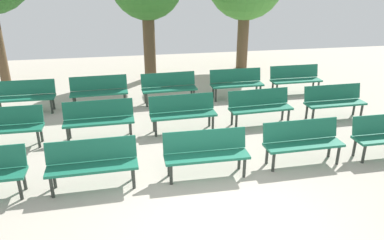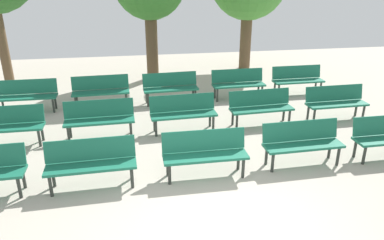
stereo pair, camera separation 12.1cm
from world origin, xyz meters
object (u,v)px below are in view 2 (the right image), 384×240
Objects in this scene: bench_r0_c1 at (91,161)px; bench_r2_c4 at (298,78)px; bench_r1_c2 at (183,111)px; bench_r2_c0 at (27,94)px; bench_r0_c2 at (205,151)px; bench_r2_c3 at (238,82)px; bench_r1_c1 at (99,117)px; bench_r2_c2 at (170,86)px; bench_r1_c4 at (336,101)px; bench_r1_c3 at (261,105)px; bench_r2_c1 at (101,89)px; bench_r0_c3 at (302,141)px; bench_r1_c0 at (6,124)px.

bench_r0_c1 is 7.44m from bench_r2_c4.
bench_r1_c2 and bench_r2_c0 have the same top height.
bench_r2_c3 is at bearing 66.15° from bench_r0_c2.
bench_r2_c2 is (1.91, 2.16, 0.00)m from bench_r1_c1.
bench_r1_c4 is 2.17m from bench_r2_c4.
bench_r0_c2 is 2.18m from bench_r1_c2.
bench_r1_c3 is 4.55m from bench_r2_c1.
bench_r0_c1 is at bearing -144.00° from bench_r2_c4.
bench_r1_c2 and bench_r2_c3 have the same top height.
bench_r2_c4 is at bearing -0.68° from bench_r2_c1.
bench_r0_c3 is 2.94m from bench_r1_c2.
bench_r1_c2 and bench_r2_c4 have the same top height.
bench_r1_c2 is at bearing -90.84° from bench_r2_c2.
bench_r1_c4 is at bearing -1.40° from bench_r1_c2.
bench_r1_c2 is 2.09m from bench_r2_c2.
bench_r2_c1 is at bearing 116.88° from bench_r0_c2.
bench_r2_c0 is 1.99m from bench_r2_c1.
bench_r2_c0 is 0.99× the size of bench_r2_c1.
bench_r2_c0 is (-2.07, 4.21, 0.00)m from bench_r0_c1.
bench_r1_c1 is at bearing -179.99° from bench_r1_c4.
bench_r0_c3 is 1.00× the size of bench_r1_c1.
bench_r1_c4 is (2.06, 0.02, 0.00)m from bench_r1_c3.
bench_r1_c0 is 2.95m from bench_r2_c1.
bench_r2_c4 is (4.04, 0.16, 0.00)m from bench_r2_c2.
bench_r2_c3 is (2.08, 0.07, 0.00)m from bench_r2_c2.
bench_r1_c1 and bench_r2_c3 have the same top height.
bench_r1_c0 and bench_r1_c3 have the same top height.
bench_r1_c2 is at bearing -26.24° from bench_r2_c0.
bench_r0_c3 is at bearing -89.60° from bench_r1_c3.
bench_r1_c3 and bench_r2_c2 have the same top height.
bench_r0_c1 is 4.11m from bench_r0_c3.
bench_r2_c4 is (5.96, 4.45, 0.00)m from bench_r0_c1.
bench_r1_c1 is 2.17m from bench_r2_c1.
bench_r1_c1 is 1.00× the size of bench_r1_c4.
bench_r1_c0 and bench_r2_c3 have the same top height.
bench_r2_c1 is at bearing 89.43° from bench_r0_c1.
bench_r1_c1 is at bearing -134.31° from bench_r2_c2.
bench_r1_c0 is 1.00× the size of bench_r2_c4.
bench_r1_c3 and bench_r1_c4 have the same top height.
bench_r1_c2 is (-2.11, 2.05, 0.00)m from bench_r0_c3.
bench_r0_c2 and bench_r2_c2 have the same top height.
bench_r0_c1 is at bearing -116.91° from bench_r2_c2.
bench_r0_c2 is 0.99× the size of bench_r2_c2.
bench_r2_c3 is at bearing 45.77° from bench_r0_c1.
bench_r0_c2 is at bearing -26.71° from bench_r1_c0.
bench_r1_c1 is 6.03m from bench_r1_c4.
bench_r1_c4 is at bearing -0.13° from bench_r1_c1.
bench_r1_c3 is at bearing -132.89° from bench_r2_c4.
bench_r1_c3 is 2.89m from bench_r2_c2.
bench_r0_c1 is at bearing -179.47° from bench_r0_c3.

